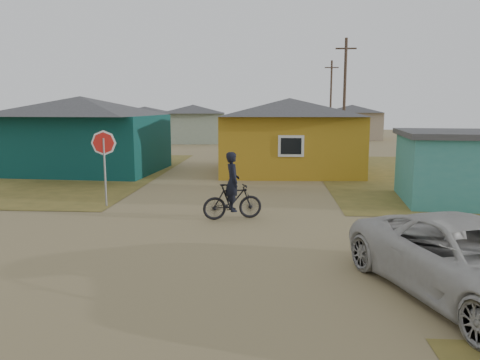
# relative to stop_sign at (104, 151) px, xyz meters

# --- Properties ---
(ground) EXTENTS (120.00, 120.00, 0.00)m
(ground) POSITION_rel_stop_sign_xyz_m (4.18, -4.96, -1.95)
(ground) COLOR #8A784F
(house_teal) EXTENTS (8.93, 7.08, 4.00)m
(house_teal) POSITION_rel_stop_sign_xyz_m (-4.32, 8.54, 0.11)
(house_teal) COLOR #093634
(house_teal) RESTS_ON ground
(house_yellow) EXTENTS (7.72, 6.76, 3.90)m
(house_yellow) POSITION_rel_stop_sign_xyz_m (6.68, 9.04, 0.06)
(house_yellow) COLOR #A97D1A
(house_yellow) RESTS_ON ground
(house_pale_west) EXTENTS (7.04, 6.15, 3.60)m
(house_pale_west) POSITION_rel_stop_sign_xyz_m (-1.82, 29.04, -0.09)
(house_pale_west) COLOR gray
(house_pale_west) RESTS_ON ground
(house_beige_east) EXTENTS (6.95, 6.05, 3.60)m
(house_beige_east) POSITION_rel_stop_sign_xyz_m (14.18, 35.04, -0.09)
(house_beige_east) COLOR tan
(house_beige_east) RESTS_ON ground
(house_pale_north) EXTENTS (6.28, 5.81, 3.40)m
(house_pale_north) POSITION_rel_stop_sign_xyz_m (-9.82, 41.04, -0.19)
(house_pale_north) COLOR gray
(house_pale_north) RESTS_ON ground
(utility_pole_near) EXTENTS (1.40, 0.20, 8.00)m
(utility_pole_near) POSITION_rel_stop_sign_xyz_m (10.68, 17.04, 2.19)
(utility_pole_near) COLOR #47362A
(utility_pole_near) RESTS_ON ground
(utility_pole_far) EXTENTS (1.40, 0.20, 8.00)m
(utility_pole_far) POSITION_rel_stop_sign_xyz_m (11.68, 33.04, 2.19)
(utility_pole_far) COLOR #47362A
(utility_pole_far) RESTS_ON ground
(stop_sign) EXTENTS (0.84, 0.31, 2.67)m
(stop_sign) POSITION_rel_stop_sign_xyz_m (0.00, 0.00, 0.00)
(stop_sign) COLOR gray
(stop_sign) RESTS_ON ground
(cyclist) EXTENTS (1.94, 1.04, 2.11)m
(cyclist) POSITION_rel_stop_sign_xyz_m (4.60, -1.57, -1.18)
(cyclist) COLOR black
(cyclist) RESTS_ON ground
(vehicle) EXTENTS (3.98, 5.75, 1.46)m
(vehicle) POSITION_rel_stop_sign_xyz_m (9.43, -7.42, -1.22)
(vehicle) COLOR #B2B1AE
(vehicle) RESTS_ON ground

